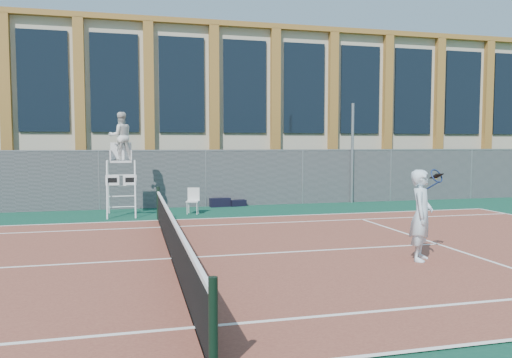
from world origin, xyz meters
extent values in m
plane|color=#233814|center=(0.00, 0.00, 0.00)|extent=(120.00, 120.00, 0.00)
cube|color=#0D3B2C|center=(0.00, 1.00, 0.01)|extent=(36.00, 20.00, 0.01)
cube|color=brown|center=(0.00, 0.00, 0.02)|extent=(23.77, 10.97, 0.02)
cylinder|color=black|center=(0.00, -5.60, 0.55)|extent=(0.10, 0.10, 1.10)
cylinder|color=black|center=(0.00, 5.60, 0.55)|extent=(0.10, 0.10, 1.10)
cube|color=black|center=(0.00, 0.00, 0.46)|extent=(0.03, 11.00, 0.86)
cube|color=white|center=(0.00, 0.00, 0.92)|extent=(0.06, 11.20, 0.07)
cube|color=black|center=(0.00, 10.00, 1.10)|extent=(40.00, 1.40, 2.20)
cube|color=beige|center=(0.00, 18.00, 4.00)|extent=(44.00, 10.00, 8.00)
cube|color=olive|center=(0.00, 18.00, 8.10)|extent=(45.00, 10.60, 0.25)
cylinder|color=#9EA0A5|center=(8.15, 8.70, 2.08)|extent=(0.12, 0.12, 4.15)
cylinder|color=white|center=(-1.61, 6.50, 0.94)|extent=(0.06, 0.54, 1.96)
cylinder|color=white|center=(-0.71, 6.50, 0.94)|extent=(0.06, 0.54, 1.96)
cylinder|color=white|center=(-1.61, 7.50, 0.94)|extent=(0.06, 0.54, 1.96)
cylinder|color=white|center=(-0.71, 7.50, 0.94)|extent=(0.06, 0.54, 1.96)
cube|color=white|center=(-1.16, 7.00, 1.86)|extent=(0.70, 0.60, 0.06)
cube|color=white|center=(-1.16, 7.28, 2.22)|extent=(0.70, 0.05, 0.60)
cube|color=white|center=(-1.44, 6.60, 1.26)|extent=(0.44, 0.03, 0.34)
cube|color=white|center=(-0.88, 6.60, 1.26)|extent=(0.44, 0.03, 0.34)
imported|color=silver|center=(-1.16, 7.05, 2.72)|extent=(0.94, 0.81, 1.65)
cube|color=silver|center=(1.25, 6.83, 0.45)|extent=(0.53, 0.53, 0.04)
cube|color=silver|center=(1.30, 7.01, 0.70)|extent=(0.42, 0.16, 0.45)
cylinder|color=silver|center=(1.04, 6.71, 0.22)|extent=(0.03, 0.03, 0.42)
cylinder|color=silver|center=(1.37, 6.61, 0.22)|extent=(0.03, 0.03, 0.42)
cylinder|color=silver|center=(1.13, 7.04, 0.22)|extent=(0.03, 0.03, 0.42)
cylinder|color=silver|center=(1.46, 6.94, 0.22)|extent=(0.03, 0.03, 0.42)
cube|color=black|center=(2.53, 8.60, 0.18)|extent=(0.83, 0.42, 0.34)
cube|color=black|center=(3.25, 8.60, 0.13)|extent=(0.66, 0.39, 0.25)
imported|color=#CFE8F8|center=(5.04, -1.41, 0.98)|extent=(0.79, 0.82, 1.90)
torus|color=#14244E|center=(5.55, -1.16, 1.78)|extent=(0.38, 0.30, 0.30)
sphere|color=#CCE533|center=(5.65, -0.98, 1.73)|extent=(0.07, 0.07, 0.07)
camera|label=1|loc=(-0.78, -10.57, 2.46)|focal=35.00mm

